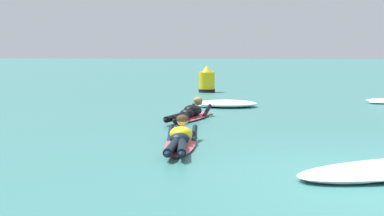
# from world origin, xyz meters

# --- Properties ---
(ground_plane) EXTENTS (120.00, 120.00, 0.00)m
(ground_plane) POSITION_xyz_m (0.00, 10.00, 0.00)
(ground_plane) COLOR #387A75
(surfer_near) EXTENTS (0.55, 2.74, 0.53)m
(surfer_near) POSITION_xyz_m (-2.78, 2.29, 0.13)
(surfer_near) COLOR #E54C66
(surfer_near) RESTS_ON ground
(surfer_far) EXTENTS (1.13, 2.44, 0.55)m
(surfer_far) POSITION_xyz_m (-2.81, 5.79, 0.14)
(surfer_far) COLOR #E54C66
(surfer_far) RESTS_ON ground
(whitewater_front) EXTENTS (1.81, 1.19, 0.19)m
(whitewater_front) POSITION_xyz_m (-1.95, 8.51, 0.09)
(whitewater_front) COLOR white
(whitewater_front) RESTS_ON ground
(channel_marker_buoy) EXTENTS (0.62, 0.62, 1.00)m
(channel_marker_buoy) POSITION_xyz_m (-2.66, 13.42, 0.40)
(channel_marker_buoy) COLOR yellow
(channel_marker_buoy) RESTS_ON ground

